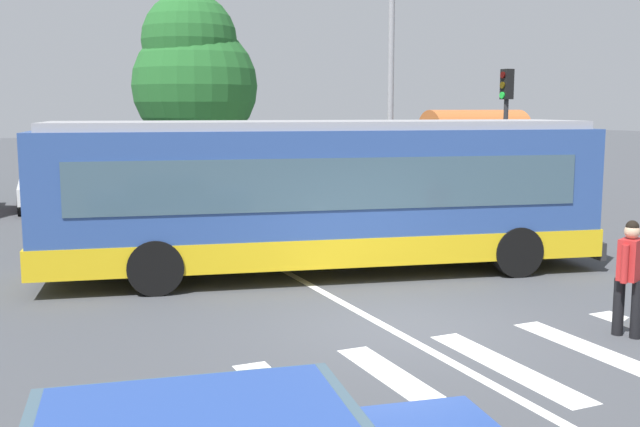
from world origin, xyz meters
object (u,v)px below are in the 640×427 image
(parked_car_silver, at_px, (207,179))
(parked_car_champagne, at_px, (273,177))
(pedestrian_crossing_street, at_px, (630,272))
(parked_car_white, at_px, (48,186))
(bus_stop_shelter, at_px, (475,134))
(traffic_light_far_corner, at_px, (506,118))
(twin_arm_street_lamp, at_px, (391,28))
(background_tree_right, at_px, (193,73))
(city_transit_bus, at_px, (322,195))
(parked_car_black, at_px, (127,181))

(parked_car_silver, bearing_deg, parked_car_champagne, 2.41)
(pedestrian_crossing_street, xyz_separation_m, parked_car_white, (-6.66, 18.08, -0.20))
(parked_car_white, distance_m, bus_stop_shelter, 14.43)
(pedestrian_crossing_street, distance_m, traffic_light_far_corner, 12.37)
(bus_stop_shelter, bearing_deg, parked_car_champagne, 139.69)
(parked_car_white, bearing_deg, parked_car_champagne, 1.18)
(twin_arm_street_lamp, relative_size, background_tree_right, 1.22)
(traffic_light_far_corner, bearing_deg, city_transit_bus, -149.38)
(parked_car_champagne, relative_size, traffic_light_far_corner, 1.01)
(background_tree_right, bearing_deg, parked_car_champagne, -67.58)
(city_transit_bus, bearing_deg, parked_car_champagne, 73.91)
(city_transit_bus, xyz_separation_m, parked_car_champagne, (3.61, 12.53, -0.82))
(city_transit_bus, xyz_separation_m, pedestrian_crossing_street, (2.32, -5.71, -0.62))
(twin_arm_street_lamp, bearing_deg, parked_car_champagne, 117.04)
(parked_car_silver, relative_size, traffic_light_far_corner, 1.01)
(parked_car_champagne, xyz_separation_m, traffic_light_far_corner, (4.70, -7.61, 2.25))
(parked_car_black, relative_size, twin_arm_street_lamp, 0.47)
(traffic_light_far_corner, height_order, bus_stop_shelter, traffic_light_far_corner)
(parked_car_white, height_order, background_tree_right, background_tree_right)
(parked_car_black, bearing_deg, twin_arm_street_lamp, -33.04)
(parked_car_white, xyz_separation_m, parked_car_champagne, (7.95, 0.16, 0.00))
(city_transit_bus, height_order, twin_arm_street_lamp, twin_arm_street_lamp)
(parked_car_black, xyz_separation_m, parked_car_silver, (2.74, -0.46, 0.00))
(city_transit_bus, distance_m, background_tree_right, 17.31)
(parked_car_silver, relative_size, background_tree_right, 0.57)
(parked_car_silver, height_order, traffic_light_far_corner, traffic_light_far_corner)
(parked_car_silver, bearing_deg, parked_car_white, -179.41)
(parked_car_champagne, bearing_deg, parked_car_white, -178.82)
(parked_car_black, distance_m, background_tree_right, 6.67)
(traffic_light_far_corner, bearing_deg, background_tree_right, 118.48)
(bus_stop_shelter, xyz_separation_m, background_tree_right, (-7.44, 9.16, 2.33))
(parked_car_champagne, relative_size, bus_stop_shelter, 1.20)
(pedestrian_crossing_street, bearing_deg, bus_stop_shelter, 62.82)
(city_transit_bus, relative_size, parked_car_champagne, 2.54)
(traffic_light_far_corner, xyz_separation_m, twin_arm_street_lamp, (-2.33, 2.96, 2.84))
(traffic_light_far_corner, distance_m, background_tree_right, 13.76)
(city_transit_bus, xyz_separation_m, traffic_light_far_corner, (8.31, 4.92, 1.43))
(city_transit_bus, xyz_separation_m, parked_car_white, (-4.34, 12.36, -0.82))
(city_transit_bus, distance_m, traffic_light_far_corner, 9.76)
(city_transit_bus, distance_m, parked_car_white, 13.13)
(parked_car_black, height_order, traffic_light_far_corner, traffic_light_far_corner)
(pedestrian_crossing_street, relative_size, parked_car_white, 0.37)
(city_transit_bus, distance_m, twin_arm_street_lamp, 10.78)
(parked_car_champagne, xyz_separation_m, background_tree_right, (-1.81, 4.39, 3.98))
(parked_car_black, bearing_deg, parked_car_silver, -9.50)
(parked_car_champagne, bearing_deg, bus_stop_shelter, -40.31)
(pedestrian_crossing_street, relative_size, parked_car_champagne, 0.38)
(parked_car_silver, xyz_separation_m, parked_car_champagne, (2.57, 0.11, 0.00))
(pedestrian_crossing_street, relative_size, twin_arm_street_lamp, 0.18)
(parked_car_silver, bearing_deg, pedestrian_crossing_street, -85.96)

